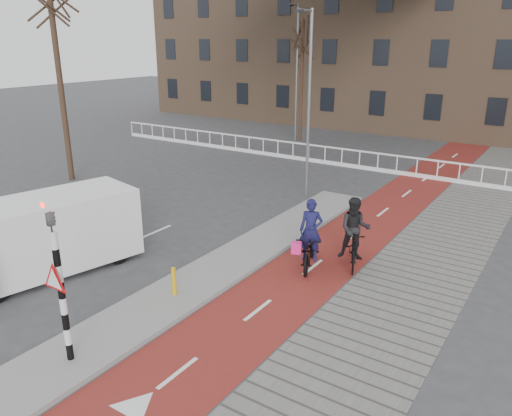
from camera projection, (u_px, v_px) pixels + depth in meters
The scene contains 15 objects.
ground at pixel (159, 329), 11.83m from camera, with size 120.00×120.00×0.00m, color #38383A.
bike_lane at pixel (374, 219), 18.93m from camera, with size 2.50×60.00×0.01m, color maroon.
sidewalk at pixel (450, 235), 17.46m from camera, with size 3.00×60.00×0.01m, color slate.
curb_island at pixel (234, 260), 15.33m from camera, with size 1.80×16.00×0.12m, color gray.
traffic_signal at pixel (59, 279), 9.91m from camera, with size 0.80×0.80×3.68m.
bollard at pixel (174, 281), 13.06m from camera, with size 0.12×0.12×0.76m, color #D99F0C.
cyclist_near at pixel (310, 245), 14.79m from camera, with size 1.37×2.17×2.11m.
cyclist_far at pixel (354, 238), 14.80m from camera, with size 1.31×2.08×2.14m.
van at pixel (44, 234), 14.37m from camera, with size 3.20×5.51×2.23m.
railing at pixel (308, 156), 27.75m from camera, with size 28.00×0.10×0.99m.
townhouse_row at pixel (434, 19), 36.10m from camera, with size 46.00×10.00×15.90m.
tree_left at pixel (60, 80), 22.81m from camera, with size 0.26×0.26×9.39m, color black.
tree_mid at pixel (301, 82), 32.31m from camera, with size 0.23×0.23×7.60m, color black.
streetlight_near at pixel (309, 108), 20.46m from camera, with size 0.12×0.12×7.63m, color slate.
streetlight_left at pixel (297, 75), 32.24m from camera, with size 0.12×0.12×8.54m, color slate.
Camera 1 is at (7.60, -7.28, 6.54)m, focal length 35.00 mm.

